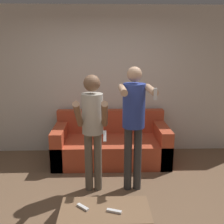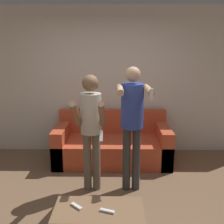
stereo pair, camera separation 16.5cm
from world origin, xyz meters
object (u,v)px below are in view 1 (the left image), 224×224
at_px(person_standing_right, 134,116).
at_px(coffee_table, 105,213).
at_px(remote_far, 83,207).
at_px(remote_near, 114,211).
at_px(couch, 111,145).
at_px(person_standing_left, 93,122).

bearing_deg(person_standing_right, coffee_table, -110.79).
bearing_deg(remote_far, person_standing_right, 58.60).
distance_m(person_standing_right, remote_near, 1.32).
bearing_deg(remote_near, person_standing_right, 74.44).
distance_m(couch, coffee_table, 2.07).
distance_m(couch, remote_near, 2.12).
xyz_separation_m(person_standing_right, coffee_table, (-0.39, -1.04, -0.74)).
xyz_separation_m(coffee_table, remote_far, (-0.22, 0.02, 0.05)).
bearing_deg(couch, person_standing_left, -104.97).
height_order(person_standing_right, remote_far, person_standing_right).
bearing_deg(remote_near, couch, 89.27).
bearing_deg(couch, person_standing_right, -74.96).
bearing_deg(remote_far, couch, 80.48).
bearing_deg(couch, coffee_table, -93.25).
relative_size(person_standing_left, remote_near, 10.63).
xyz_separation_m(remote_near, remote_far, (-0.32, 0.08, 0.00)).
height_order(person_standing_left, remote_far, person_standing_left).
distance_m(person_standing_left, remote_far, 1.18).
relative_size(couch, person_standing_left, 1.21).
bearing_deg(person_standing_right, remote_far, -121.40).
height_order(person_standing_right, coffee_table, person_standing_right).
relative_size(remote_near, remote_far, 1.14).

